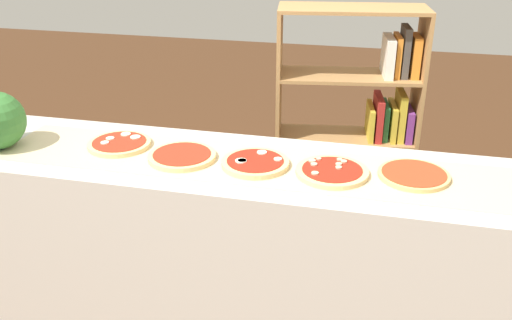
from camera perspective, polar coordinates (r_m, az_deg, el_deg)
The scene contains 8 objects.
counter at distance 2.56m, azimuth 0.00°, elevation -9.71°, with size 2.60×0.61×0.91m, color beige.
parchment_paper at distance 2.33m, azimuth 0.00°, elevation -0.42°, with size 2.20×0.41×0.00m, color beige.
pizza_mozzarella_0 at distance 2.57m, azimuth -13.58°, elevation 1.62°, with size 0.28×0.28×0.03m.
pizza_plain_1 at distance 2.40m, azimuth -7.46°, elevation 0.39°, with size 0.29×0.29×0.02m.
pizza_mozzarella_2 at distance 2.32m, azimuth -0.08°, elevation -0.28°, with size 0.28×0.28×0.03m.
pizza_mushroom_3 at distance 2.27m, azimuth 7.65°, elevation -1.15°, with size 0.29×0.29×0.03m.
pizza_plain_4 at distance 2.31m, azimuth 15.59°, elevation -1.45°, with size 0.28×0.28×0.02m.
bookshelf at distance 3.20m, azimuth 10.78°, elevation 2.16°, with size 0.79×0.41×1.41m.
Camera 1 is at (0.48, -2.06, 1.91)m, focal length 39.75 mm.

